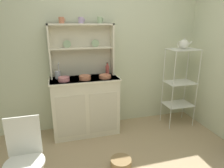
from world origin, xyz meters
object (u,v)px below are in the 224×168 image
at_px(hutch_cabinet, 85,105).
at_px(jam_bottle, 107,70).
at_px(porcelain_teapot, 184,44).
at_px(bowl_mixing_large, 64,79).
at_px(utensil_jar, 58,75).
at_px(floor_basket, 121,164).
at_px(cup_terracotta_0, 62,20).
at_px(hutch_shelf_unit, 82,46).
at_px(wire_chair, 24,154).
at_px(bakers_rack, 180,79).

xyz_separation_m(hutch_cabinet, jam_bottle, (0.37, 0.09, 0.51)).
bearing_deg(porcelain_teapot, bowl_mixing_large, 178.22).
bearing_deg(utensil_jar, jam_bottle, 0.68).
relative_size(floor_basket, cup_terracotta_0, 2.83).
height_order(hutch_shelf_unit, floor_basket, hutch_shelf_unit).
xyz_separation_m(hutch_cabinet, utensil_jar, (-0.37, 0.08, 0.49)).
bearing_deg(hutch_shelf_unit, jam_bottle, -11.91).
relative_size(hutch_shelf_unit, utensil_jar, 3.84).
height_order(hutch_cabinet, utensil_jar, utensil_jar).
bearing_deg(porcelain_teapot, hutch_cabinet, 175.12).
height_order(hutch_cabinet, jam_bottle, jam_bottle).
relative_size(wire_chair, jam_bottle, 4.35).
bearing_deg(utensil_jar, bowl_mixing_large, -63.01).
relative_size(cup_terracotta_0, utensil_jar, 0.36).
relative_size(bowl_mixing_large, porcelain_teapot, 0.67).
distance_m(hutch_shelf_unit, wire_chair, 1.67).
distance_m(floor_basket, bowl_mixing_large, 1.33).
height_order(jam_bottle, utensil_jar, utensil_jar).
bearing_deg(wire_chair, cup_terracotta_0, 44.59).
xyz_separation_m(hutch_cabinet, bowl_mixing_large, (-0.29, -0.07, 0.46)).
bearing_deg(jam_bottle, utensil_jar, -179.32).
bearing_deg(hutch_cabinet, hutch_shelf_unit, 90.00).
relative_size(hutch_cabinet, jam_bottle, 5.13).
bearing_deg(hutch_cabinet, utensil_jar, 168.11).
relative_size(bakers_rack, bowl_mixing_large, 8.09).
distance_m(bakers_rack, utensil_jar, 1.91).
relative_size(floor_basket, bowl_mixing_large, 1.58).
bearing_deg(cup_terracotta_0, hutch_shelf_unit, 9.14).
relative_size(wire_chair, bowl_mixing_large, 5.43).
bearing_deg(bowl_mixing_large, utensil_jar, 116.99).
xyz_separation_m(hutch_shelf_unit, jam_bottle, (0.37, -0.08, -0.36)).
relative_size(wire_chair, cup_terracotta_0, 9.71).
distance_m(floor_basket, porcelain_teapot, 1.96).
xyz_separation_m(bakers_rack, bowl_mixing_large, (-1.81, 0.06, 0.12)).
relative_size(hutch_shelf_unit, bowl_mixing_large, 5.96).
distance_m(hutch_shelf_unit, floor_basket, 1.70).
relative_size(bowl_mixing_large, utensil_jar, 0.64).
height_order(bowl_mixing_large, utensil_jar, utensil_jar).
bearing_deg(jam_bottle, porcelain_teapot, -10.64).
bearing_deg(jam_bottle, cup_terracotta_0, 176.73).
bearing_deg(bakers_rack, utensil_jar, 173.74).
distance_m(hutch_cabinet, porcelain_teapot, 1.76).
height_order(floor_basket, porcelain_teapot, porcelain_teapot).
xyz_separation_m(jam_bottle, porcelain_teapot, (1.15, -0.22, 0.38)).
distance_m(bakers_rack, porcelain_teapot, 0.55).
bearing_deg(porcelain_teapot, wire_chair, -156.43).
bearing_deg(bowl_mixing_large, hutch_cabinet, 14.10).
xyz_separation_m(floor_basket, bowl_mixing_large, (-0.56, 0.87, 0.85)).
distance_m(floor_basket, cup_terracotta_0, 2.01).
height_order(bakers_rack, bowl_mixing_large, bakers_rack).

